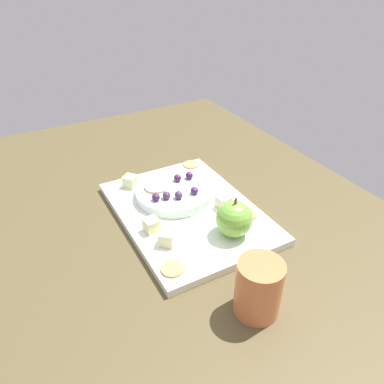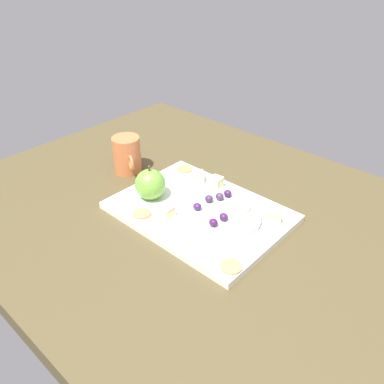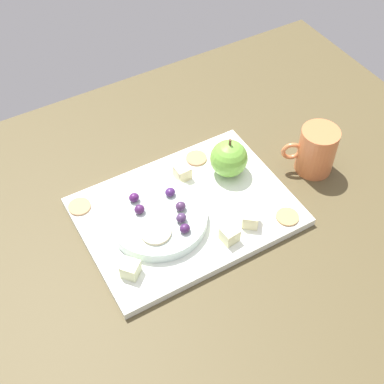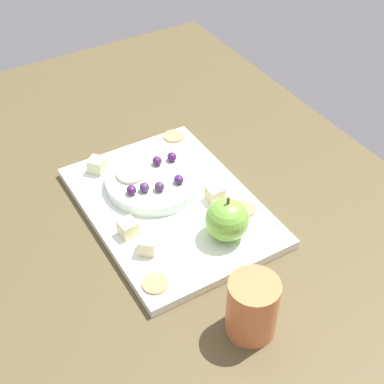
{
  "view_description": "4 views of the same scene",
  "coord_description": "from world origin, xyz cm",
  "px_view_note": "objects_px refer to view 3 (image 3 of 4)",
  "views": [
    {
      "loc": [
        -58.21,
        28.68,
        52.29
      ],
      "look_at": [
        -0.23,
        -3.08,
        8.98
      ],
      "focal_mm": 34.7,
      "sensor_mm": 36.0,
      "label": 1
    },
    {
      "loc": [
        44.25,
        -54.1,
        55.98
      ],
      "look_at": [
        -3.87,
        -1.21,
        9.7
      ],
      "focal_mm": 36.33,
      "sensor_mm": 36.0,
      "label": 2
    },
    {
      "loc": [
        27.14,
        51.0,
        79.28
      ],
      "look_at": [
        -3.07,
        -1.38,
        9.66
      ],
      "focal_mm": 49.34,
      "sensor_mm": 36.0,
      "label": 3
    },
    {
      "loc": [
        -65.1,
        32.24,
        72.49
      ],
      "look_at": [
        -4.17,
        -3.99,
        9.17
      ],
      "focal_mm": 52.92,
      "sensor_mm": 36.0,
      "label": 4
    }
  ],
  "objects_px": {
    "cheese_cube_3": "(251,219)",
    "grape_4": "(172,191)",
    "cheese_cube_2": "(182,172)",
    "grape_3": "(139,209)",
    "platter": "(186,212)",
    "cracker_0": "(287,217)",
    "apple_slice_0": "(156,232)",
    "grape_2": "(181,205)",
    "apple_whole": "(229,158)",
    "grape_5": "(181,218)",
    "cracker_2": "(79,207)",
    "cup": "(316,150)",
    "grape_1": "(134,198)",
    "cheese_cube_0": "(230,235)",
    "grape_0": "(185,228)",
    "cheese_cube_1": "(131,269)",
    "cracker_1": "(196,158)",
    "serving_dish": "(158,218)"
  },
  "relations": [
    {
      "from": "cheese_cube_1",
      "to": "grape_4",
      "type": "height_order",
      "value": "grape_4"
    },
    {
      "from": "cheese_cube_3",
      "to": "grape_4",
      "type": "relative_size",
      "value": 1.48
    },
    {
      "from": "cheese_cube_3",
      "to": "cracker_1",
      "type": "bearing_deg",
      "value": -89.68
    },
    {
      "from": "apple_slice_0",
      "to": "cup",
      "type": "relative_size",
      "value": 0.54
    },
    {
      "from": "grape_3",
      "to": "grape_5",
      "type": "distance_m",
      "value": 0.07
    },
    {
      "from": "cheese_cube_0",
      "to": "grape_2",
      "type": "xyz_separation_m",
      "value": [
        0.05,
        -0.09,
        0.02
      ]
    },
    {
      "from": "cracker_1",
      "to": "grape_4",
      "type": "relative_size",
      "value": 2.22
    },
    {
      "from": "cheese_cube_1",
      "to": "cheese_cube_2",
      "type": "relative_size",
      "value": 1.0
    },
    {
      "from": "cracker_1",
      "to": "apple_whole",
      "type": "bearing_deg",
      "value": 120.75
    },
    {
      "from": "cheese_cube_0",
      "to": "grape_4",
      "type": "xyz_separation_m",
      "value": [
        0.04,
        -0.12,
        0.02
      ]
    },
    {
      "from": "cracker_2",
      "to": "grape_5",
      "type": "height_order",
      "value": "grape_5"
    },
    {
      "from": "cheese_cube_1",
      "to": "grape_2",
      "type": "height_order",
      "value": "grape_2"
    },
    {
      "from": "grape_2",
      "to": "platter",
      "type": "bearing_deg",
      "value": -150.99
    },
    {
      "from": "cracker_0",
      "to": "apple_slice_0",
      "type": "xyz_separation_m",
      "value": [
        0.22,
        -0.07,
        0.02
      ]
    },
    {
      "from": "apple_slice_0",
      "to": "grape_2",
      "type": "bearing_deg",
      "value": -157.42
    },
    {
      "from": "cheese_cube_2",
      "to": "grape_2",
      "type": "distance_m",
      "value": 0.09
    },
    {
      "from": "grape_0",
      "to": "grape_2",
      "type": "xyz_separation_m",
      "value": [
        -0.02,
        -0.05,
        0.0
      ]
    },
    {
      "from": "grape_5",
      "to": "cracker_2",
      "type": "bearing_deg",
      "value": -44.47
    },
    {
      "from": "cracker_0",
      "to": "grape_5",
      "type": "relative_size",
      "value": 2.22
    },
    {
      "from": "cheese_cube_3",
      "to": "grape_5",
      "type": "xyz_separation_m",
      "value": [
        0.11,
        -0.05,
        0.02
      ]
    },
    {
      "from": "cracker_0",
      "to": "grape_3",
      "type": "relative_size",
      "value": 2.22
    },
    {
      "from": "cracker_1",
      "to": "cracker_2",
      "type": "distance_m",
      "value": 0.24
    },
    {
      "from": "cheese_cube_3",
      "to": "cracker_1",
      "type": "height_order",
      "value": "cheese_cube_3"
    },
    {
      "from": "cheese_cube_1",
      "to": "grape_3",
      "type": "bearing_deg",
      "value": -124.16
    },
    {
      "from": "cracker_0",
      "to": "grape_1",
      "type": "relative_size",
      "value": 2.22
    },
    {
      "from": "cheese_cube_0",
      "to": "grape_0",
      "type": "distance_m",
      "value": 0.08
    },
    {
      "from": "cheese_cube_1",
      "to": "cracker_0",
      "type": "relative_size",
      "value": 0.67
    },
    {
      "from": "apple_whole",
      "to": "grape_3",
      "type": "bearing_deg",
      "value": 6.24
    },
    {
      "from": "grape_1",
      "to": "grape_3",
      "type": "bearing_deg",
      "value": 82.93
    },
    {
      "from": "cheese_cube_2",
      "to": "cracker_0",
      "type": "relative_size",
      "value": 0.67
    },
    {
      "from": "cheese_cube_3",
      "to": "cheese_cube_2",
      "type": "bearing_deg",
      "value": -72.8
    },
    {
      "from": "cracker_2",
      "to": "grape_2",
      "type": "bearing_deg",
      "value": 143.87
    },
    {
      "from": "grape_2",
      "to": "grape_5",
      "type": "xyz_separation_m",
      "value": [
        0.01,
        0.02,
        -0.0
      ]
    },
    {
      "from": "platter",
      "to": "cracker_0",
      "type": "bearing_deg",
      "value": 143.78
    },
    {
      "from": "cracker_2",
      "to": "grape_4",
      "type": "xyz_separation_m",
      "value": [
        -0.15,
        0.07,
        0.03
      ]
    },
    {
      "from": "grape_3",
      "to": "grape_4",
      "type": "height_order",
      "value": "same"
    },
    {
      "from": "serving_dish",
      "to": "apple_whole",
      "type": "xyz_separation_m",
      "value": [
        -0.17,
        -0.04,
        0.02
      ]
    },
    {
      "from": "platter",
      "to": "cheese_cube_2",
      "type": "distance_m",
      "value": 0.08
    },
    {
      "from": "cheese_cube_0",
      "to": "cheese_cube_3",
      "type": "xyz_separation_m",
      "value": [
        -0.05,
        -0.01,
        0.0
      ]
    },
    {
      "from": "grape_3",
      "to": "grape_5",
      "type": "xyz_separation_m",
      "value": [
        -0.05,
        0.05,
        0.0
      ]
    },
    {
      "from": "apple_whole",
      "to": "grape_0",
      "type": "height_order",
      "value": "apple_whole"
    },
    {
      "from": "cheese_cube_1",
      "to": "cheese_cube_2",
      "type": "height_order",
      "value": "same"
    },
    {
      "from": "apple_whole",
      "to": "grape_4",
      "type": "height_order",
      "value": "apple_whole"
    },
    {
      "from": "cheese_cube_3",
      "to": "cracker_2",
      "type": "relative_size",
      "value": 0.67
    },
    {
      "from": "cheese_cube_2",
      "to": "grape_3",
      "type": "height_order",
      "value": "grape_3"
    },
    {
      "from": "cracker_0",
      "to": "cheese_cube_2",
      "type": "bearing_deg",
      "value": -57.43
    },
    {
      "from": "grape_5",
      "to": "apple_slice_0",
      "type": "xyz_separation_m",
      "value": [
        0.05,
        0.0,
        -0.01
      ]
    },
    {
      "from": "cracker_0",
      "to": "cheese_cube_0",
      "type": "bearing_deg",
      "value": -5.7
    },
    {
      "from": "grape_4",
      "to": "cracker_0",
      "type": "bearing_deg",
      "value": 140.03
    },
    {
      "from": "cheese_cube_3",
      "to": "cracker_1",
      "type": "relative_size",
      "value": 0.67
    }
  ]
}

